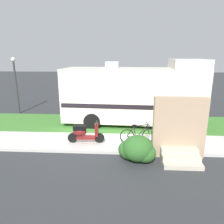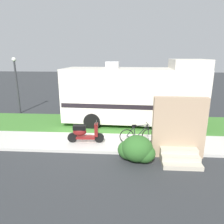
{
  "view_description": "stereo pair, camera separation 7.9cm",
  "coord_description": "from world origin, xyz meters",
  "views": [
    {
      "loc": [
        1.93,
        -9.86,
        3.91
      ],
      "look_at": [
        1.32,
        0.3,
        1.1
      ],
      "focal_mm": 33.23,
      "sensor_mm": 36.0,
      "label": 1
    },
    {
      "loc": [
        2.0,
        -9.85,
        3.91
      ],
      "look_at": [
        1.32,
        0.3,
        1.1
      ],
      "focal_mm": 33.23,
      "sensor_mm": 36.0,
      "label": 2
    }
  ],
  "objects": [
    {
      "name": "bottle_green",
      "position": [
        3.46,
        -0.8,
        0.23
      ],
      "size": [
        0.07,
        0.07,
        0.25
      ],
      "color": "#B2B2B7",
      "rests_on": "ground"
    },
    {
      "name": "pickup_truck_near",
      "position": [
        2.02,
        5.68,
        0.97
      ],
      "size": [
        5.26,
        2.26,
        1.83
      ],
      "color": "silver",
      "rests_on": "ground"
    },
    {
      "name": "street_lamp_post",
      "position": [
        -5.32,
        3.6,
        2.32
      ],
      "size": [
        0.28,
        0.28,
        3.76
      ],
      "color": "#333338",
      "rests_on": "ground"
    },
    {
      "name": "porch_steps",
      "position": [
        4.07,
        -2.29,
        0.97
      ],
      "size": [
        2.0,
        1.26,
        2.4
      ],
      "color": "#BCB29E",
      "rests_on": "ground"
    },
    {
      "name": "sidewalk",
      "position": [
        0.0,
        -1.2,
        0.06
      ],
      "size": [
        24.0,
        2.0,
        0.12
      ],
      "color": "beige",
      "rests_on": "ground"
    },
    {
      "name": "grass_strip",
      "position": [
        0.0,
        1.5,
        0.04
      ],
      "size": [
        24.0,
        3.4,
        0.08
      ],
      "color": "#3D752D",
      "rests_on": "ground"
    },
    {
      "name": "ground_plane",
      "position": [
        0.0,
        0.0,
        0.0
      ],
      "size": [
        80.0,
        80.0,
        0.0
      ],
      "primitive_type": "plane",
      "color": "#2D3033"
    },
    {
      "name": "bush_by_porch",
      "position": [
        2.45,
        -2.69,
        0.47
      ],
      "size": [
        1.41,
        1.06,
        1.0
      ],
      "color": "#2D6026",
      "rests_on": "ground"
    },
    {
      "name": "scooter",
      "position": [
        0.19,
        -1.34,
        0.58
      ],
      "size": [
        1.64,
        0.5,
        0.97
      ],
      "color": "black",
      "rests_on": "ground"
    },
    {
      "name": "bicycle",
      "position": [
        2.58,
        -1.2,
        0.49
      ],
      "size": [
        1.63,
        0.52,
        0.87
      ],
      "color": "black",
      "rests_on": "ground"
    },
    {
      "name": "motorhome_rv",
      "position": [
        2.49,
        1.79,
        1.76
      ],
      "size": [
        7.8,
        2.99,
        3.7
      ],
      "color": "silver",
      "rests_on": "ground"
    }
  ]
}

